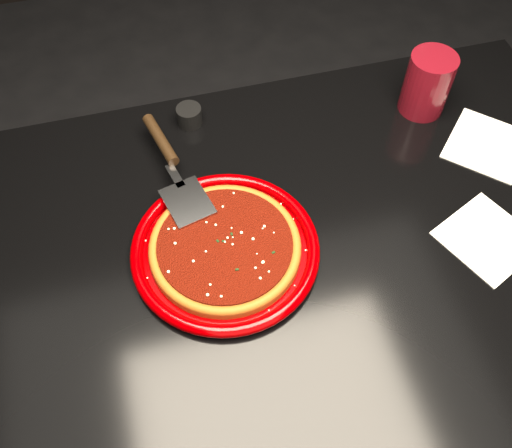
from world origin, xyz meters
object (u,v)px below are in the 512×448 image
at_px(ramekin, 189,116).
at_px(plate, 225,249).
at_px(table, 287,338).
at_px(cup, 427,84).
at_px(pizza_server, 174,167).

bearing_deg(ramekin, plate, -90.10).
xyz_separation_m(table, cup, (0.33, 0.25, 0.44)).
bearing_deg(table, pizza_server, 131.18).
relative_size(plate, cup, 2.53).
bearing_deg(cup, plate, -152.76).
relative_size(table, pizza_server, 4.01).
height_order(plate, pizza_server, pizza_server).
height_order(pizza_server, cup, cup).
xyz_separation_m(table, pizza_server, (-0.17, 0.19, 0.41)).
bearing_deg(plate, table, -10.59).
bearing_deg(ramekin, cup, -9.53).
xyz_separation_m(plate, cup, (0.45, 0.23, 0.05)).
relative_size(table, cup, 9.78).
relative_size(table, ramekin, 24.86).
distance_m(pizza_server, cup, 0.50).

